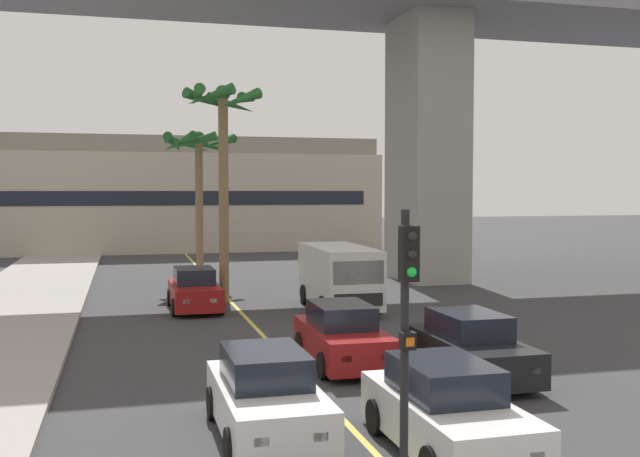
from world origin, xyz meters
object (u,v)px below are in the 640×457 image
object	(u,v)px
car_queue_third	(266,397)
delivery_van	(339,275)
car_queue_front	(470,348)
car_queue_fifth	(194,291)
traffic_light_median_near	(407,318)
palm_tree_near_median	(222,131)
palm_tree_mid_median	(198,158)
car_queue_fourth	(446,411)
car_queue_second	(342,337)

from	to	relation	value
car_queue_third	delivery_van	size ratio (longest dim) A/B	0.77
car_queue_front	car_queue_fifth	size ratio (longest dim) A/B	1.00
car_queue_fifth	delivery_van	xyz separation A→B (m)	(5.22, -1.29, 0.57)
traffic_light_median_near	car_queue_front	bearing A→B (deg)	56.94
traffic_light_median_near	palm_tree_near_median	xyz separation A→B (m)	(0.02, 19.62, 4.04)
traffic_light_median_near	palm_tree_mid_median	bearing A→B (deg)	90.66
car_queue_third	car_queue_fifth	distance (m)	14.56
palm_tree_near_median	car_queue_fourth	bearing A→B (deg)	-85.26
car_queue_second	traffic_light_median_near	xyz separation A→B (m)	(-1.61, -8.47, 1.99)
car_queue_second	delivery_van	xyz separation A→B (m)	(2.36, 8.35, 0.57)
car_queue_fifth	car_queue_front	bearing A→B (deg)	-65.23
delivery_van	palm_tree_near_median	world-z (taller)	palm_tree_near_median
car_queue_front	delivery_van	xyz separation A→B (m)	(-0.19, 10.43, 0.57)
car_queue_second	car_queue_front	bearing A→B (deg)	-39.19
palm_tree_mid_median	car_queue_fourth	bearing A→B (deg)	-85.75
car_queue_fourth	car_queue_fifth	size ratio (longest dim) A/B	1.00
palm_tree_near_median	palm_tree_mid_median	size ratio (longest dim) A/B	1.18
car_queue_third	car_queue_second	bearing A→B (deg)	59.42
delivery_van	palm_tree_mid_median	xyz separation A→B (m)	(-4.27, 9.16, 4.69)
car_queue_fourth	car_queue_front	bearing A→B (deg)	59.13
traffic_light_median_near	palm_tree_near_median	bearing A→B (deg)	89.94
car_queue_second	car_queue_third	xyz separation A→B (m)	(-2.90, -4.92, 0.00)
car_queue_fourth	car_queue_fifth	world-z (taller)	same
traffic_light_median_near	palm_tree_near_median	world-z (taller)	palm_tree_near_median
car_queue_front	car_queue_fourth	distance (m)	5.20
car_queue_fifth	car_queue_fourth	bearing A→B (deg)	-80.39
car_queue_second	car_queue_fourth	size ratio (longest dim) A/B	1.01
car_queue_second	car_queue_fifth	distance (m)	10.06
car_queue_fourth	traffic_light_median_near	distance (m)	3.15
car_queue_second	traffic_light_median_near	bearing A→B (deg)	-100.76
car_queue_third	traffic_light_median_near	xyz separation A→B (m)	(1.30, -3.55, 1.99)
palm_tree_near_median	palm_tree_mid_median	bearing A→B (deg)	92.87
car_queue_fifth	car_queue_second	bearing A→B (deg)	-73.48
car_queue_front	delivery_van	distance (m)	10.45
traffic_light_median_near	palm_tree_mid_median	distance (m)	26.19
car_queue_third	traffic_light_median_near	world-z (taller)	traffic_light_median_near
car_queue_fifth	palm_tree_near_median	world-z (taller)	palm_tree_near_median
delivery_van	car_queue_fifth	bearing A→B (deg)	166.11
car_queue_fifth	delivery_van	distance (m)	5.41
delivery_van	car_queue_fourth	bearing A→B (deg)	-99.46
car_queue_fifth	traffic_light_median_near	world-z (taller)	traffic_light_median_near
car_queue_third	car_queue_fourth	world-z (taller)	same
car_queue_fourth	palm_tree_mid_median	bearing A→B (deg)	94.25
car_queue_front	car_queue_fifth	bearing A→B (deg)	114.77
car_queue_third	delivery_van	distance (m)	14.29
car_queue_fourth	delivery_van	world-z (taller)	delivery_van
palm_tree_mid_median	delivery_van	bearing A→B (deg)	-65.02
car_queue_third	car_queue_fourth	distance (m)	3.23
delivery_van	car_queue_second	bearing A→B (deg)	-105.79
car_queue_fifth	palm_tree_near_median	distance (m)	6.35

